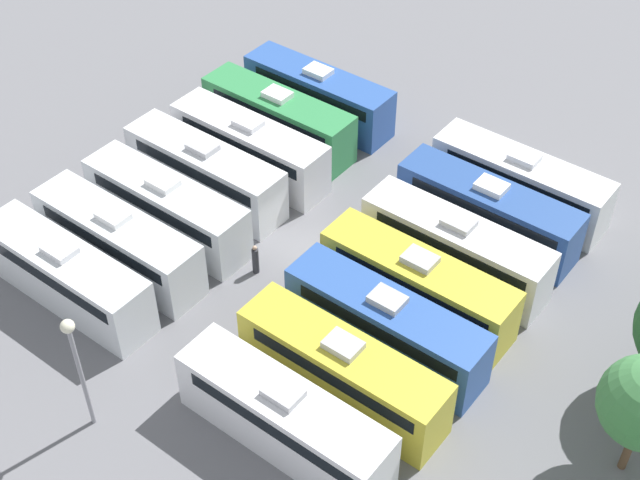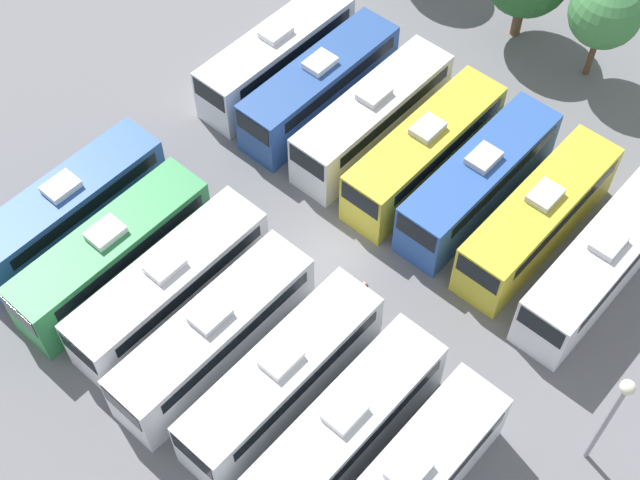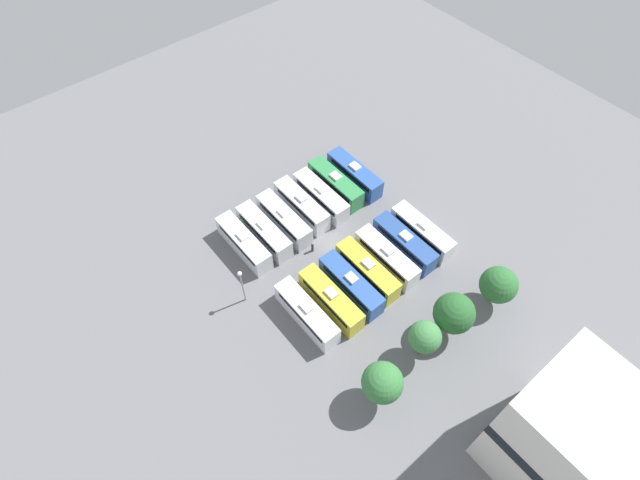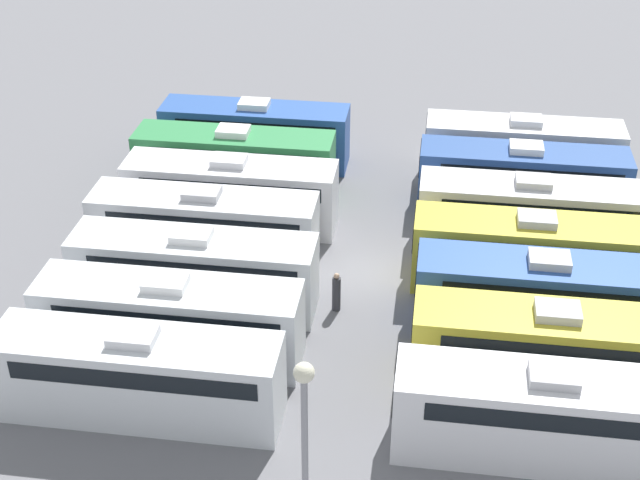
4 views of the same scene
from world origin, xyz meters
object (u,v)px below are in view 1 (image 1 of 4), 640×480
(bus_3, at_px, (205,171))
(bus_13, at_px, (285,417))
(bus_0, at_px, (319,94))
(bus_1, at_px, (279,117))
(bus_10, at_px, (418,284))
(bus_7, at_px, (521,181))
(bus_11, at_px, (386,324))
(light_pole, at_px, (75,354))
(bus_5, at_px, (118,240))
(bus_12, at_px, (343,370))
(bus_6, at_px, (66,274))
(bus_9, at_px, (456,247))
(bus_2, at_px, (250,146))
(worker_person, at_px, (255,260))
(bus_8, at_px, (488,210))
(bus_4, at_px, (167,206))

(bus_3, height_order, bus_13, same)
(bus_0, height_order, bus_13, same)
(bus_1, xyz_separation_m, bus_10, (6.86, 14.52, 0.00))
(bus_0, bearing_deg, bus_7, 89.44)
(bus_3, xyz_separation_m, bus_13, (10.43, 14.31, 0.00))
(bus_11, bearing_deg, bus_10, -175.07)
(bus_13, distance_m, light_pole, 9.07)
(bus_0, distance_m, bus_3, 10.15)
(bus_5, distance_m, bus_11, 14.72)
(bus_3, height_order, bus_11, same)
(light_pole, bearing_deg, bus_12, 135.33)
(bus_5, relative_size, bus_6, 1.00)
(bus_9, relative_size, bus_13, 1.00)
(bus_2, distance_m, bus_11, 15.74)
(bus_12, relative_size, light_pole, 1.54)
(bus_5, distance_m, light_pole, 10.47)
(bus_3, distance_m, worker_person, 7.13)
(bus_12, bearing_deg, light_pole, -44.67)
(bus_3, relative_size, bus_8, 1.00)
(bus_2, bearing_deg, worker_person, 42.49)
(bus_2, height_order, bus_5, same)
(bus_0, xyz_separation_m, bus_10, (10.42, 14.18, 0.00))
(bus_13, bearing_deg, bus_2, -134.76)
(bus_5, height_order, bus_8, same)
(bus_1, relative_size, bus_6, 1.00)
(bus_5, relative_size, bus_10, 1.00)
(bus_2, height_order, bus_3, same)
(bus_9, xyz_separation_m, bus_11, (6.58, 0.19, 0.00))
(bus_7, height_order, bus_11, same)
(bus_9, xyz_separation_m, worker_person, (6.29, -8.17, -0.93))
(bus_3, bearing_deg, bus_13, 53.90)
(bus_5, relative_size, bus_7, 1.00)
(bus_4, xyz_separation_m, bus_8, (-10.27, 13.90, 0.00))
(bus_2, relative_size, bus_10, 1.00)
(bus_6, bearing_deg, bus_2, 179.17)
(bus_11, distance_m, bus_12, 3.43)
(bus_5, relative_size, light_pole, 1.54)
(bus_5, distance_m, bus_12, 14.29)
(bus_0, height_order, worker_person, bus_0)
(bus_2, distance_m, bus_10, 14.42)
(worker_person, bearing_deg, bus_2, -137.51)
(bus_13, relative_size, worker_person, 5.60)
(bus_2, relative_size, worker_person, 5.60)
(bus_7, xyz_separation_m, worker_person, (13.14, -8.21, -0.93))
(bus_3, distance_m, bus_13, 17.71)
(bus_11, bearing_deg, bus_5, -75.80)
(bus_2, xyz_separation_m, bus_13, (13.73, 13.85, 0.00))
(bus_11, bearing_deg, bus_12, 0.39)
(bus_12, relative_size, worker_person, 5.60)
(bus_4, bearing_deg, light_pole, 29.57)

